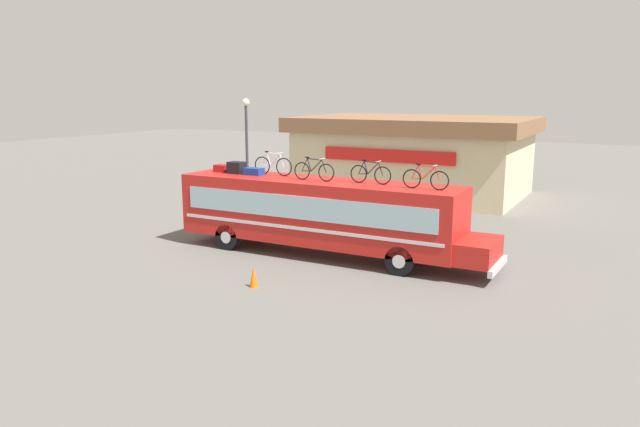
% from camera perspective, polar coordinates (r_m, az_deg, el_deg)
% --- Properties ---
extents(ground_plane, '(120.00, 120.00, 0.00)m').
position_cam_1_polar(ground_plane, '(23.69, -0.27, -3.85)').
color(ground_plane, '#605E59').
extents(bus, '(12.64, 2.50, 2.93)m').
position_cam_1_polar(bus, '(23.21, 0.16, 0.12)').
color(bus, red).
rests_on(bus, ground).
extents(luggage_bag_1, '(0.57, 0.49, 0.30)m').
position_cam_1_polar(luggage_bag_1, '(25.80, -9.21, 4.24)').
color(luggage_bag_1, maroon).
rests_on(luggage_bag_1, bus).
extents(luggage_bag_2, '(0.64, 0.52, 0.48)m').
position_cam_1_polar(luggage_bag_2, '(25.17, -7.86, 4.31)').
color(luggage_bag_2, black).
rests_on(luggage_bag_2, bus).
extents(luggage_bag_3, '(0.74, 0.47, 0.28)m').
position_cam_1_polar(luggage_bag_3, '(24.62, -6.24, 3.96)').
color(luggage_bag_3, '#193899').
rests_on(luggage_bag_3, bus).
extents(rooftop_bicycle_1, '(1.76, 0.44, 0.97)m').
position_cam_1_polar(rooftop_bicycle_1, '(24.42, -4.46, 4.55)').
color(rooftop_bicycle_1, black).
rests_on(rooftop_bicycle_1, bus).
extents(rooftop_bicycle_2, '(1.72, 0.44, 0.89)m').
position_cam_1_polar(rooftop_bicycle_2, '(22.89, -0.58, 4.05)').
color(rooftop_bicycle_2, black).
rests_on(rooftop_bicycle_2, bus).
extents(rooftop_bicycle_3, '(1.62, 0.44, 0.88)m').
position_cam_1_polar(rooftop_bicycle_3, '(22.19, 4.77, 3.76)').
color(rooftop_bicycle_3, black).
rests_on(rooftop_bicycle_3, bus).
extents(rooftop_bicycle_4, '(1.66, 0.44, 0.89)m').
position_cam_1_polar(rooftop_bicycle_4, '(21.15, 9.89, 3.26)').
color(rooftop_bicycle_4, black).
rests_on(rooftop_bicycle_4, bus).
extents(roadside_building, '(13.73, 9.39, 4.71)m').
position_cam_1_polar(roadside_building, '(37.76, 8.89, 5.48)').
color(roadside_building, beige).
rests_on(roadside_building, ground).
extents(traffic_cone, '(0.29, 0.29, 0.69)m').
position_cam_1_polar(traffic_cone, '(19.83, -6.26, -5.95)').
color(traffic_cone, orange).
rests_on(traffic_cone, ground).
extents(street_lamp, '(0.38, 0.38, 5.89)m').
position_cam_1_polar(street_lamp, '(31.26, -6.92, 6.79)').
color(street_lamp, '#38383D').
rests_on(street_lamp, ground).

